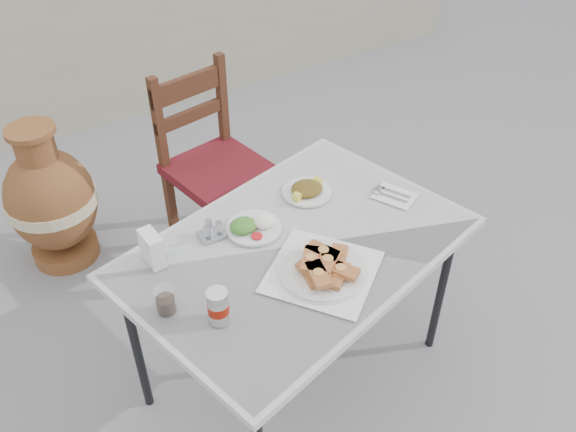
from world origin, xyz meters
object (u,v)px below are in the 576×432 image
pide_plate (323,265)px  salad_chopped_plate (307,190)px  cola_glass (166,302)px  cafe_table (297,255)px  salad_rice_plate (253,225)px  terracotta_urn (52,201)px  chair (213,164)px  condiment_caddy (212,231)px  soda_can (218,307)px  napkin_holder (152,248)px

pide_plate → salad_chopped_plate: bearing=63.4°
salad_chopped_plate → cola_glass: size_ratio=2.06×
cafe_table → cola_glass: 0.52m
salad_rice_plate → terracotta_urn: bearing=115.4°
salad_rice_plate → chair: chair is taller
salad_rice_plate → salad_chopped_plate: size_ratio=1.05×
condiment_caddy → salad_rice_plate: bearing=-17.4°
soda_can → napkin_holder: (-0.07, 0.35, 0.00)m
salad_rice_plate → soda_can: size_ratio=1.69×
napkin_holder → chair: chair is taller
cafe_table → condiment_caddy: 0.31m
salad_rice_plate → napkin_holder: bearing=175.4°
soda_can → napkin_holder: 0.35m
napkin_holder → chair: bearing=48.4°
soda_can → cola_glass: soda_can is taller
cola_glass → terracotta_urn: 1.35m
salad_chopped_plate → cola_glass: bearing=-158.4°
pide_plate → terracotta_urn: pide_plate is taller
salad_rice_plate → cola_glass: (-0.42, -0.20, 0.02)m
condiment_caddy → terracotta_urn: size_ratio=0.12×
salad_chopped_plate → cola_glass: (-0.70, -0.28, 0.02)m
soda_can → terracotta_urn: 1.48m
salad_rice_plate → napkin_holder: napkin_holder is taller
pide_plate → cola_glass: size_ratio=5.08×
salad_rice_plate → cola_glass: 0.46m
condiment_caddy → terracotta_urn: 1.17m
salad_rice_plate → chair: 0.82m
chair → cafe_table: bearing=-107.0°
cafe_table → chair: bearing=83.2°
pide_plate → chair: size_ratio=0.49×
cola_glass → chair: bearing=57.3°
cafe_table → condiment_caddy: bearing=139.7°
cafe_table → cola_glass: bearing=-174.7°
salad_chopped_plate → chair: size_ratio=0.20×
terracotta_urn → salad_rice_plate: bearing=-64.6°
pide_plate → salad_rice_plate: (-0.09, 0.31, -0.01)m
cola_glass → chair: chair is taller
cafe_table → cola_glass: (-0.50, -0.05, 0.09)m
napkin_holder → terracotta_urn: bearing=94.1°
pide_plate → soda_can: bearing=-179.0°
cola_glass → condiment_caddy: (0.27, 0.24, -0.02)m
salad_rice_plate → condiment_caddy: 0.15m
pide_plate → condiment_caddy: size_ratio=5.02×
napkin_holder → cola_glass: bearing=-106.9°
pide_plate → napkin_holder: size_ratio=3.93×
cafe_table → terracotta_urn: bearing=116.0°
cafe_table → soda_can: size_ratio=11.33×
salad_chopped_plate → napkin_holder: bearing=-175.7°
cola_glass → terracotta_urn: size_ratio=0.12×
cafe_table → napkin_holder: bearing=158.2°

